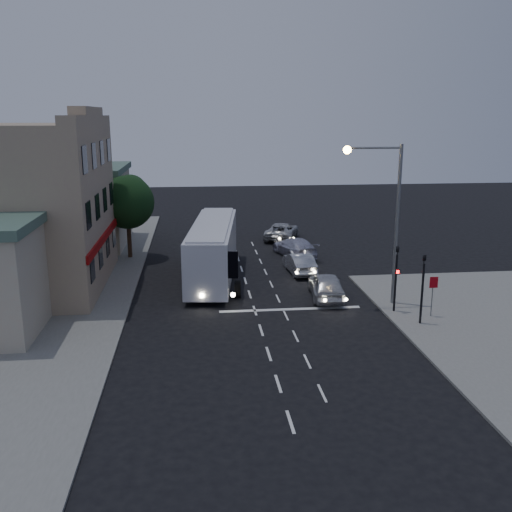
{
  "coord_description": "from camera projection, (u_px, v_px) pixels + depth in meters",
  "views": [
    {
      "loc": [
        -3.19,
        -28.03,
        10.6
      ],
      "look_at": [
        0.48,
        5.82,
        2.2
      ],
      "focal_mm": 40.0,
      "sensor_mm": 36.0,
      "label": 1
    }
  ],
  "objects": [
    {
      "name": "regulatory_sign",
      "position": [
        433.0,
        290.0,
        30.29
      ],
      "size": [
        0.45,
        0.12,
        2.2
      ],
      "color": "slate",
      "rests_on": "sidewalk_near"
    },
    {
      "name": "traffic_signal_side",
      "position": [
        423.0,
        281.0,
        29.06
      ],
      "size": [
        0.18,
        0.15,
        4.1
      ],
      "color": "black",
      "rests_on": "sidewalk_near"
    },
    {
      "name": "low_building_north",
      "position": [
        69.0,
        205.0,
        47.02
      ],
      "size": [
        9.4,
        9.4,
        6.5
      ],
      "color": "tan",
      "rests_on": "sidewalk_far"
    },
    {
      "name": "sidewalk_far",
      "position": [
        42.0,
        286.0,
        36.28
      ],
      "size": [
        12.0,
        50.0,
        0.12
      ],
      "primitive_type": "cube",
      "color": "slate",
      "rests_on": "ground"
    },
    {
      "name": "car_sedan_c",
      "position": [
        282.0,
        231.0,
        50.14
      ],
      "size": [
        3.94,
        5.72,
        1.45
      ],
      "primitive_type": "imported",
      "rotation": [
        0.0,
        0.0,
        2.82
      ],
      "color": "#BCBCBC",
      "rests_on": "ground"
    },
    {
      "name": "tour_bus",
      "position": [
        213.0,
        248.0,
        37.76
      ],
      "size": [
        3.93,
        12.63,
        3.81
      ],
      "rotation": [
        0.0,
        0.0,
        -0.11
      ],
      "color": "silver",
      "rests_on": "ground"
    },
    {
      "name": "street_tree",
      "position": [
        127.0,
        200.0,
        42.5
      ],
      "size": [
        4.0,
        4.0,
        6.2
      ],
      "color": "black",
      "rests_on": "sidewalk_far"
    },
    {
      "name": "car_sedan_a",
      "position": [
        300.0,
        263.0,
        39.33
      ],
      "size": [
        1.78,
        4.34,
        1.4
      ],
      "primitive_type": "imported",
      "rotation": [
        0.0,
        0.0,
        3.21
      ],
      "color": "#B9B9BC",
      "rests_on": "ground"
    },
    {
      "name": "car_suv",
      "position": [
        326.0,
        286.0,
        33.88
      ],
      "size": [
        2.22,
        4.69,
        1.55
      ],
      "primitive_type": "imported",
      "rotation": [
        0.0,
        0.0,
        3.05
      ],
      "color": "silver",
      "rests_on": "ground"
    },
    {
      "name": "car_sedan_b",
      "position": [
        295.0,
        247.0,
        44.01
      ],
      "size": [
        3.24,
        5.39,
        1.46
      ],
      "primitive_type": "imported",
      "rotation": [
        0.0,
        0.0,
        3.4
      ],
      "color": "silver",
      "rests_on": "ground"
    },
    {
      "name": "traffic_signal_main",
      "position": [
        396.0,
        271.0,
        30.9
      ],
      "size": [
        0.25,
        0.35,
        4.1
      ],
      "color": "black",
      "rests_on": "sidewalk_near"
    },
    {
      "name": "ground",
      "position": [
        259.0,
        323.0,
        29.93
      ],
      "size": [
        120.0,
        120.0,
        0.0
      ],
      "primitive_type": "plane",
      "color": "black"
    },
    {
      "name": "main_building",
      "position": [
        19.0,
        207.0,
        34.96
      ],
      "size": [
        10.12,
        12.0,
        11.0
      ],
      "color": "gray",
      "rests_on": "sidewalk_far"
    },
    {
      "name": "streetlight",
      "position": [
        387.0,
        206.0,
        31.45
      ],
      "size": [
        3.32,
        0.44,
        9.0
      ],
      "color": "slate",
      "rests_on": "sidewalk_near"
    },
    {
      "name": "road_markings",
      "position": [
        274.0,
        302.0,
        33.26
      ],
      "size": [
        8.0,
        30.55,
        0.01
      ],
      "color": "silver",
      "rests_on": "ground"
    }
  ]
}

